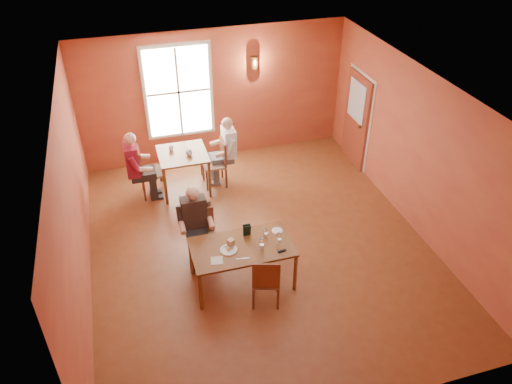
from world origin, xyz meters
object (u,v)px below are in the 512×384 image
object	(u,v)px
second_table	(184,171)
diner_white	(215,155)
chair_diner_main	(204,239)
diner_maroon	(150,164)
chair_diner_maroon	(152,171)
chair_empty	(266,278)
chair_diner_white	(214,163)
main_table	(242,264)
diner_main	(204,232)

from	to	relation	value
second_table	diner_white	xyz separation A→B (m)	(0.68, 0.00, 0.28)
chair_diner_main	diner_white	size ratio (longest dim) A/B	0.70
second_table	diner_maroon	size ratio (longest dim) A/B	0.67
chair_diner_main	chair_diner_maroon	distance (m)	2.48
chair_empty	chair_diner_white	distance (m)	3.57
main_table	second_table	distance (m)	3.09
chair_diner_white	second_table	bearing A→B (deg)	90.00
main_table	chair_diner_white	bearing A→B (deg)	86.21
main_table	chair_diner_maroon	distance (m)	3.25
diner_white	diner_maroon	bearing A→B (deg)	90.00
main_table	diner_main	distance (m)	0.85
second_table	chair_diner_maroon	bearing A→B (deg)	180.00
chair_diner_main	chair_diner_white	distance (m)	2.50
chair_diner_main	chair_empty	world-z (taller)	chair_diner_main
second_table	chair_diner_maroon	world-z (taller)	chair_diner_maroon
chair_empty	chair_diner_maroon	world-z (taller)	chair_diner_maroon
main_table	chair_diner_white	xyz separation A→B (m)	(0.20, 3.05, 0.14)
diner_main	chair_empty	xyz separation A→B (m)	(0.75, -1.14, -0.21)
diner_white	chair_diner_maroon	xyz separation A→B (m)	(-1.33, 0.00, -0.16)
main_table	chair_diner_white	distance (m)	3.06
main_table	diner_main	bearing A→B (deg)	128.88
main_table	chair_diner_maroon	xyz separation A→B (m)	(-1.10, 3.05, 0.17)
diner_maroon	diner_main	bearing A→B (deg)	14.48
chair_empty	chair_diner_maroon	size ratio (longest dim) A/B	0.86
main_table	diner_white	bearing A→B (deg)	85.65
diner_main	diner_white	size ratio (longest dim) A/B	0.96
diner_main	diner_maroon	distance (m)	2.51
chair_diner_maroon	diner_maroon	distance (m)	0.19
chair_empty	diner_white	distance (m)	3.58
chair_empty	diner_white	world-z (taller)	diner_white
diner_main	diner_white	xyz separation A→B (m)	(0.73, 2.43, 0.03)
main_table	chair_diner_maroon	size ratio (longest dim) A/B	1.47
second_table	diner_maroon	world-z (taller)	diner_maroon
chair_diner_maroon	diner_maroon	bearing A→B (deg)	-90.00
main_table	diner_main	world-z (taller)	diner_main
main_table	chair_diner_main	xyz separation A→B (m)	(-0.50, 0.65, 0.12)
second_table	chair_diner_white	bearing A→B (deg)	0.00
diner_main	main_table	bearing A→B (deg)	128.88
chair_diner_main	second_table	bearing A→B (deg)	-91.24
diner_white	chair_diner_maroon	bearing A→B (deg)	90.00
diner_white	main_table	bearing A→B (deg)	175.65
chair_diner_main	diner_main	world-z (taller)	diner_main
diner_main	second_table	bearing A→B (deg)	-91.23
main_table	diner_white	world-z (taller)	diner_white
second_table	chair_diner_maroon	size ratio (longest dim) A/B	0.89
diner_white	diner_maroon	world-z (taller)	diner_maroon
chair_empty	chair_diner_maroon	xyz separation A→B (m)	(-1.35, 3.57, 0.08)
diner_main	diner_maroon	world-z (taller)	diner_maroon
diner_main	second_table	xyz separation A→B (m)	(0.05, 2.43, -0.25)
chair_diner_main	chair_diner_white	size ratio (longest dim) A/B	0.97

